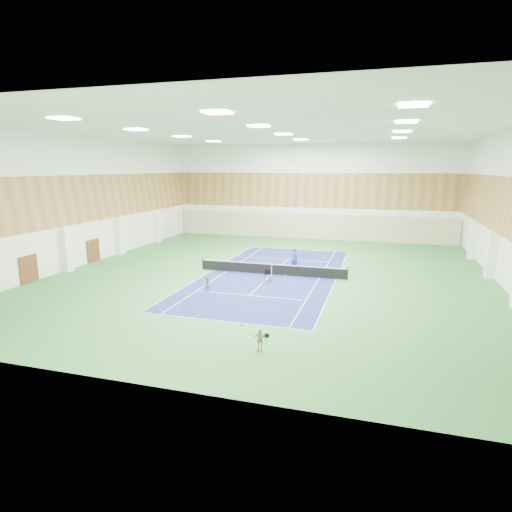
% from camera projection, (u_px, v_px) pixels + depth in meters
% --- Properties ---
extents(ground, '(40.00, 40.00, 0.00)m').
position_uv_depth(ground, '(272.00, 275.00, 36.75)').
color(ground, '#2F6E32').
rests_on(ground, ground).
extents(room_shell, '(36.00, 40.00, 12.00)m').
position_uv_depth(room_shell, '(272.00, 205.00, 35.53)').
color(room_shell, white).
rests_on(room_shell, ground).
extents(wood_cladding, '(36.00, 40.00, 8.00)m').
position_uv_depth(wood_cladding, '(272.00, 180.00, 35.12)').
color(wood_cladding, '#A06F3B').
rests_on(wood_cladding, room_shell).
extents(ceiling_light_grid, '(21.40, 25.40, 0.06)m').
position_uv_depth(ceiling_light_grid, '(273.00, 131.00, 34.33)').
color(ceiling_light_grid, white).
rests_on(ceiling_light_grid, room_shell).
extents(court_surface, '(10.97, 23.77, 0.01)m').
position_uv_depth(court_surface, '(272.00, 275.00, 36.75)').
color(court_surface, navy).
rests_on(court_surface, ground).
extents(tennis_balls_scatter, '(10.57, 22.77, 0.07)m').
position_uv_depth(tennis_balls_scatter, '(272.00, 274.00, 36.74)').
color(tennis_balls_scatter, '#C9D424').
rests_on(tennis_balls_scatter, ground).
extents(tennis_net, '(12.80, 0.10, 1.10)m').
position_uv_depth(tennis_net, '(272.00, 268.00, 36.64)').
color(tennis_net, black).
rests_on(tennis_net, ground).
extents(back_curtain, '(35.40, 0.16, 3.20)m').
position_uv_depth(back_curtain, '(310.00, 226.00, 54.96)').
color(back_curtain, '#C6B793').
rests_on(back_curtain, ground).
extents(door_left_a, '(0.08, 1.80, 2.20)m').
position_uv_depth(door_left_a, '(29.00, 269.00, 34.03)').
color(door_left_a, '#593319').
rests_on(door_left_a, ground).
extents(door_left_b, '(0.08, 1.80, 2.20)m').
position_uv_depth(door_left_b, '(93.00, 251.00, 41.53)').
color(door_left_b, '#593319').
rests_on(door_left_b, ground).
extents(coach, '(0.77, 0.59, 1.89)m').
position_uv_depth(coach, '(294.00, 258.00, 38.82)').
color(coach, '#214299').
rests_on(coach, ground).
extents(child_court, '(0.58, 0.46, 1.16)m').
position_uv_depth(child_court, '(208.00, 284.00, 31.60)').
color(child_court, gray).
rests_on(child_court, ground).
extents(child_apron, '(0.70, 0.32, 1.17)m').
position_uv_depth(child_apron, '(260.00, 340.00, 21.38)').
color(child_apron, tan).
rests_on(child_apron, ground).
extents(ball_cart, '(0.72, 0.72, 0.96)m').
position_uv_depth(ball_cart, '(267.00, 276.00, 34.42)').
color(ball_cart, black).
rests_on(ball_cart, ground).
extents(cone_svc_a, '(0.19, 0.19, 0.21)m').
position_uv_depth(cone_svc_a, '(204.00, 291.00, 31.57)').
color(cone_svc_a, orange).
rests_on(cone_svc_a, ground).
extents(cone_svc_b, '(0.20, 0.20, 0.22)m').
position_uv_depth(cone_svc_b, '(238.00, 292.00, 31.25)').
color(cone_svc_b, '#FF4F0D').
rests_on(cone_svc_b, ground).
extents(cone_svc_c, '(0.18, 0.18, 0.19)m').
position_uv_depth(cone_svc_c, '(255.00, 297.00, 30.04)').
color(cone_svc_c, orange).
rests_on(cone_svc_c, ground).
extents(cone_svc_d, '(0.20, 0.20, 0.21)m').
position_uv_depth(cone_svc_d, '(303.00, 300.00, 29.39)').
color(cone_svc_d, '#E5410C').
rests_on(cone_svc_d, ground).
extents(cone_base_a, '(0.17, 0.17, 0.19)m').
position_uv_depth(cone_base_a, '(173.00, 311.00, 27.07)').
color(cone_base_a, '#EC500C').
rests_on(cone_base_a, ground).
extents(cone_base_b, '(0.22, 0.22, 0.24)m').
position_uv_depth(cone_base_b, '(198.00, 314.00, 26.54)').
color(cone_base_b, '#FF600D').
rests_on(cone_base_b, ground).
extents(cone_base_c, '(0.21, 0.21, 0.23)m').
position_uv_depth(cone_base_c, '(242.00, 324.00, 24.84)').
color(cone_base_c, '#FF5D0D').
rests_on(cone_base_c, ground).
extents(cone_base_d, '(0.21, 0.21, 0.23)m').
position_uv_depth(cone_base_d, '(288.00, 325.00, 24.62)').
color(cone_base_d, '#F94E0D').
rests_on(cone_base_d, ground).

